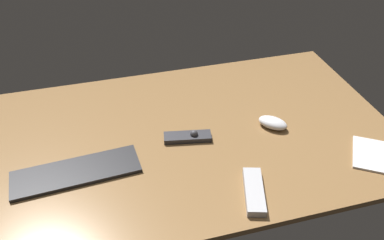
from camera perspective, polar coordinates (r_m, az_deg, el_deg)
The scene contains 6 objects.
desk at distance 138.74cm, azimuth -0.88°, elevation -2.32°, with size 140.00×84.00×2.00cm, color olive.
keyboard at distance 128.61cm, azimuth -15.66°, elevation -6.91°, with size 37.47×11.98×1.22cm, color black.
computer_mouse at distance 142.92cm, azimuth 11.06°, elevation -0.38°, with size 9.99×5.74×3.46cm, color silver.
media_remote at distance 135.53cm, azimuth -0.69°, elevation -2.33°, with size 16.11×7.61×3.47cm.
tv_remote at distance 119.07cm, azimuth 8.54°, elevation -9.68°, with size 16.84×5.15×2.25cm, color #B7B7BC.
notepad at distance 141.51cm, azimuth 23.42°, elevation -4.40°, with size 15.41×10.80×0.70cm, color silver.
Camera 1 is at (-26.41, -103.81, 89.18)cm, focal length 38.73 mm.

